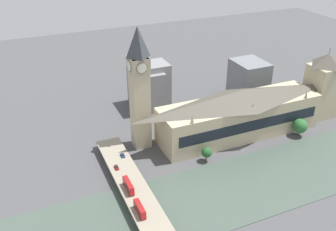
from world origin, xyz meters
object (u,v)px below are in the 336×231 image
(parliament_hall, at_px, (240,113))
(car_northbound_mid, at_px, (117,167))
(road_bridge, at_px, (145,209))
(clock_tower, at_px, (139,86))
(victoria_tower, at_px, (323,85))
(double_decker_bus_rear, at_px, (128,185))
(car_southbound_lead, at_px, (123,155))
(double_decker_bus_mid, at_px, (140,209))

(parliament_hall, bearing_deg, car_northbound_mid, 98.48)
(road_bridge, bearing_deg, clock_tower, -18.58)
(victoria_tower, relative_size, double_decker_bus_rear, 4.27)
(parliament_hall, distance_m, car_northbound_mid, 87.60)
(victoria_tower, distance_m, car_northbound_mid, 154.54)
(clock_tower, bearing_deg, victoria_tower, -95.58)
(double_decker_bus_rear, bearing_deg, road_bridge, -168.58)
(double_decker_bus_rear, bearing_deg, parliament_hall, -69.25)
(road_bridge, bearing_deg, car_northbound_mid, 5.58)
(double_decker_bus_rear, relative_size, car_southbound_lead, 2.88)
(parliament_hall, distance_m, road_bridge, 96.01)
(victoria_tower, bearing_deg, car_southbound_lead, 91.25)
(clock_tower, distance_m, car_southbound_lead, 40.65)
(double_decker_bus_mid, bearing_deg, victoria_tower, -71.77)
(parliament_hall, bearing_deg, victoria_tower, -89.96)
(parliament_hall, bearing_deg, double_decker_bus_rear, 110.75)
(parliament_hall, distance_m, double_decker_bus_rear, 92.03)
(road_bridge, height_order, double_decker_bus_mid, double_decker_bus_mid)
(clock_tower, xyz_separation_m, road_bridge, (-60.06, 20.20, -35.14))
(clock_tower, xyz_separation_m, double_decker_bus_mid, (-63.13, 23.65, -31.42))
(double_decker_bus_rear, distance_m, car_northbound_mid, 19.76)
(road_bridge, xyz_separation_m, double_decker_bus_mid, (-3.07, 3.45, 3.72))
(parliament_hall, height_order, clock_tower, clock_tower)
(parliament_hall, height_order, car_northbound_mid, parliament_hall)
(car_northbound_mid, bearing_deg, victoria_tower, -85.18)
(parliament_hall, relative_size, car_southbound_lead, 26.46)
(car_southbound_lead, bearing_deg, road_bridge, 175.98)
(car_northbound_mid, xyz_separation_m, car_southbound_lead, (9.70, -6.47, -0.02))
(double_decker_bus_mid, xyz_separation_m, double_decker_bus_rear, (17.90, -0.45, 0.14))
(clock_tower, distance_m, car_northbound_mid, 48.13)
(clock_tower, height_order, double_decker_bus_mid, clock_tower)
(double_decker_bus_mid, height_order, double_decker_bus_rear, double_decker_bus_rear)
(double_decker_bus_rear, bearing_deg, double_decker_bus_mid, 178.55)
(road_bridge, xyz_separation_m, car_southbound_lead, (44.18, -3.10, 1.85))
(parliament_hall, distance_m, double_decker_bus_mid, 100.17)
(victoria_tower, height_order, double_decker_bus_rear, victoria_tower)
(clock_tower, bearing_deg, car_southbound_lead, 132.89)
(parliament_hall, xyz_separation_m, double_decker_bus_rear, (-32.51, 85.80, -7.04))
(double_decker_bus_mid, distance_m, double_decker_bus_rear, 17.91)
(victoria_tower, xyz_separation_m, car_northbound_mid, (-12.91, 153.14, -16.27))
(parliament_hall, distance_m, car_southbound_lead, 80.28)
(clock_tower, bearing_deg, car_northbound_mid, 137.34)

